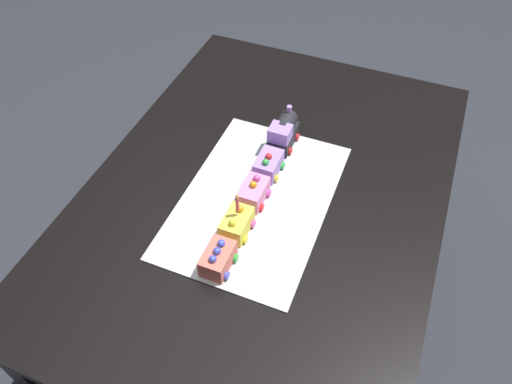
{
  "coord_description": "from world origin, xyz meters",
  "views": [
    {
      "loc": [
        0.88,
        0.32,
        1.79
      ],
      "look_at": [
        0.05,
        -0.01,
        0.77
      ],
      "focal_mm": 34.01,
      "sensor_mm": 36.0,
      "label": 1
    }
  ],
  "objects": [
    {
      "name": "cake_car_gondola_bubblegum",
      "position": [
        0.05,
        -0.02,
        0.77
      ],
      "size": [
        0.1,
        0.08,
        0.07
      ],
      "color": "pink",
      "rests_on": "cake_board"
    },
    {
      "name": "cake_car_flatbed_lavender",
      "position": [
        -0.06,
        -0.02,
        0.77
      ],
      "size": [
        0.1,
        0.08,
        0.07
      ],
      "color": "#AD84E0",
      "rests_on": "cake_board"
    },
    {
      "name": "cake_car_caboose_lemon",
      "position": [
        0.17,
        -0.02,
        0.77
      ],
      "size": [
        0.1,
        0.08,
        0.07
      ],
      "color": "#F4E04C",
      "rests_on": "cake_board"
    },
    {
      "name": "cake_board",
      "position": [
        0.05,
        -0.01,
        0.74
      ],
      "size": [
        0.6,
        0.4,
        0.0
      ],
      "primitive_type": "cube",
      "color": "silver",
      "rests_on": "dining_table"
    },
    {
      "name": "cake_locomotive",
      "position": [
        -0.19,
        -0.02,
        0.79
      ],
      "size": [
        0.14,
        0.08,
        0.12
      ],
      "color": "#232328",
      "rests_on": "cake_board"
    },
    {
      "name": "cake_car_tanker_coral",
      "position": [
        0.29,
        -0.02,
        0.77
      ],
      "size": [
        0.1,
        0.08,
        0.07
      ],
      "color": "#F27260",
      "rests_on": "cake_board"
    },
    {
      "name": "ground_plane",
      "position": [
        0.0,
        0.0,
        0.0
      ],
      "size": [
        8.0,
        8.0,
        0.0
      ],
      "primitive_type": "plane",
      "color": "#2D3038"
    },
    {
      "name": "dining_table",
      "position": [
        0.0,
        0.0,
        0.63
      ],
      "size": [
        1.4,
        1.0,
        0.74
      ],
      "color": "black",
      "rests_on": "ground"
    },
    {
      "name": "birthday_candle",
      "position": [
        0.16,
        -0.02,
        0.85
      ],
      "size": [
        0.01,
        0.01,
        0.07
      ],
      "color": "#F24C59",
      "rests_on": "cake_car_caboose_lemon"
    }
  ]
}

